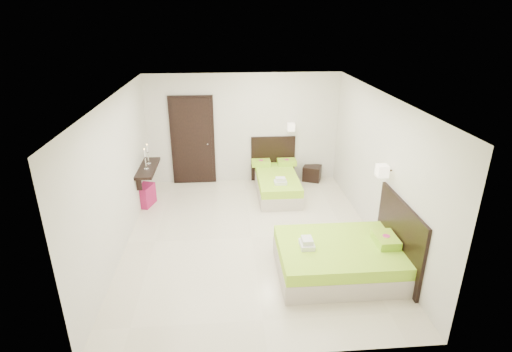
{
  "coord_description": "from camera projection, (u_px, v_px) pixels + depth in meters",
  "views": [
    {
      "loc": [
        -0.43,
        -6.36,
        3.83
      ],
      "look_at": [
        0.1,
        0.3,
        1.1
      ],
      "focal_mm": 28.0,
      "sensor_mm": 36.0,
      "label": 1
    }
  ],
  "objects": [
    {
      "name": "nightstand",
      "position": [
        312.0,
        173.0,
        9.81
      ],
      "size": [
        0.52,
        0.5,
        0.37
      ],
      "primitive_type": "cube",
      "rotation": [
        0.0,
        0.0,
        -0.39
      ],
      "color": "black",
      "rests_on": "ground"
    },
    {
      "name": "console_shelf",
      "position": [
        147.0,
        168.0,
        8.36
      ],
      "size": [
        0.35,
        1.2,
        0.78
      ],
      "color": "black",
      "rests_on": "ground"
    },
    {
      "name": "floor",
      "position": [
        252.0,
        237.0,
        7.35
      ],
      "size": [
        5.5,
        5.5,
        0.0
      ],
      "primitive_type": "plane",
      "color": "beige",
      "rests_on": "ground"
    },
    {
      "name": "bed_single",
      "position": [
        277.0,
        181.0,
        9.1
      ],
      "size": [
        1.06,
        1.77,
        1.46
      ],
      "color": "#BDB1A1",
      "rests_on": "ground"
    },
    {
      "name": "bed_double",
      "position": [
        343.0,
        257.0,
        6.27
      ],
      "size": [
        1.91,
        1.63,
        1.58
      ],
      "color": "#BDB1A1",
      "rests_on": "ground"
    },
    {
      "name": "ottoman",
      "position": [
        142.0,
        195.0,
        8.53
      ],
      "size": [
        0.57,
        0.57,
        0.45
      ],
      "primitive_type": "cube",
      "rotation": [
        0.0,
        0.0,
        -0.3
      ],
      "color": "maroon",
      "rests_on": "ground"
    },
    {
      "name": "door",
      "position": [
        193.0,
        141.0,
        9.35
      ],
      "size": [
        1.02,
        0.15,
        2.14
      ],
      "color": "black",
      "rests_on": "ground"
    }
  ]
}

